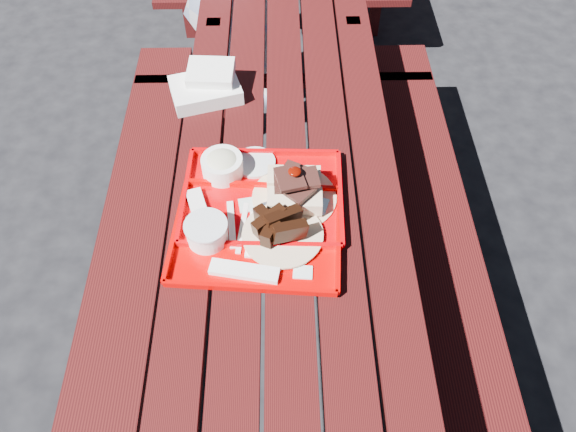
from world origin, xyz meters
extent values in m
plane|color=black|center=(0.00, 0.00, 0.00)|extent=(60.00, 60.00, 0.00)
cube|color=#3B0C0B|center=(-0.30, 0.00, 0.73)|extent=(0.14, 2.40, 0.04)
cube|color=#3B0C0B|center=(-0.15, 0.00, 0.73)|extent=(0.14, 2.40, 0.04)
cube|color=#3B0C0B|center=(0.00, 0.00, 0.73)|extent=(0.14, 2.40, 0.04)
cube|color=#3B0C0B|center=(0.15, 0.00, 0.73)|extent=(0.14, 2.40, 0.04)
cube|color=#3B0C0B|center=(0.30, 0.00, 0.73)|extent=(0.14, 2.40, 0.04)
cube|color=#3B0C0B|center=(-0.58, 0.00, 0.43)|extent=(0.25, 2.40, 0.04)
cube|color=#3B0C0B|center=(-0.58, 0.84, 0.21)|extent=(0.06, 0.06, 0.42)
cube|color=#3B0C0B|center=(0.58, 0.00, 0.43)|extent=(0.25, 2.40, 0.04)
cube|color=#3B0C0B|center=(0.58, 0.84, 0.21)|extent=(0.06, 0.06, 0.42)
cube|color=#3B0C0B|center=(-0.30, 0.96, 0.38)|extent=(0.06, 0.06, 0.75)
cube|color=#3B0C0B|center=(0.30, 0.96, 0.38)|extent=(0.06, 0.06, 0.75)
cube|color=#3B0C0B|center=(0.00, 0.96, 0.43)|extent=(1.40, 0.06, 0.04)
cube|color=#3B0C0B|center=(-0.58, 1.96, 0.21)|extent=(0.06, 0.06, 0.42)
cube|color=#3B0C0B|center=(0.58, 1.96, 0.21)|extent=(0.06, 0.06, 0.42)
cube|color=#C90004|center=(-0.08, -0.03, 0.76)|extent=(0.51, 0.40, 0.01)
cube|color=#C90004|center=(-0.07, 0.16, 0.77)|extent=(0.49, 0.03, 0.02)
cube|color=#C90004|center=(-0.09, -0.22, 0.77)|extent=(0.49, 0.03, 0.02)
cube|color=#C90004|center=(0.17, -0.04, 0.77)|extent=(0.03, 0.38, 0.02)
cube|color=#C90004|center=(-0.33, -0.02, 0.77)|extent=(0.03, 0.38, 0.02)
cylinder|color=beige|center=(0.02, -0.03, 0.77)|extent=(0.27, 0.27, 0.01)
cube|color=beige|center=(0.02, -0.08, 0.80)|extent=(0.17, 0.08, 0.05)
cube|color=beige|center=(0.02, 0.01, 0.80)|extent=(0.17, 0.08, 0.05)
ellipsoid|color=#490701|center=(0.02, -0.03, 0.90)|extent=(0.04, 0.04, 0.02)
cylinder|color=white|center=(-0.21, 0.08, 0.80)|extent=(0.13, 0.13, 0.07)
ellipsoid|color=beige|center=(-0.21, 0.08, 0.82)|extent=(0.11, 0.11, 0.05)
cylinder|color=silver|center=(-0.11, 0.12, 0.77)|extent=(0.14, 0.14, 0.01)
cube|color=white|center=(-0.27, -0.11, 0.77)|extent=(0.12, 0.23, 0.02)
cube|color=white|center=(-0.17, -0.14, 0.77)|extent=(0.04, 0.18, 0.01)
cube|color=white|center=(-0.14, -0.15, 0.77)|extent=(0.04, 0.19, 0.01)
cube|color=silver|center=(-0.12, -0.06, 0.77)|extent=(0.06, 0.06, 0.00)
cube|color=#D20000|center=(-0.09, -0.18, 0.76)|extent=(0.52, 0.42, 0.01)
cube|color=#D20000|center=(-0.08, 0.01, 0.77)|extent=(0.49, 0.06, 0.02)
cube|color=#D20000|center=(-0.11, -0.37, 0.77)|extent=(0.49, 0.06, 0.02)
cube|color=#D20000|center=(0.15, -0.20, 0.77)|extent=(0.05, 0.38, 0.02)
cube|color=#D20000|center=(-0.34, -0.16, 0.77)|extent=(0.05, 0.38, 0.02)
cube|color=white|center=(-0.04, -0.18, 0.77)|extent=(0.18, 0.18, 0.01)
cylinder|color=#D5B490|center=(-0.02, -0.18, 0.78)|extent=(0.25, 0.25, 0.01)
cylinder|color=white|center=(-0.24, -0.19, 0.79)|extent=(0.12, 0.12, 0.06)
cylinder|color=silver|center=(-0.24, -0.19, 0.83)|extent=(0.13, 0.13, 0.01)
cube|color=white|center=(-0.13, -0.31, 0.77)|extent=(0.21, 0.09, 0.02)
cube|color=white|center=(0.04, -0.31, 0.77)|extent=(0.06, 0.05, 0.00)
cube|color=white|center=(-0.29, 0.48, 0.78)|extent=(0.29, 0.24, 0.06)
cube|color=white|center=(-0.27, 0.51, 0.83)|extent=(0.18, 0.15, 0.04)
camera|label=1|loc=(-0.02, -1.17, 2.14)|focal=35.00mm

